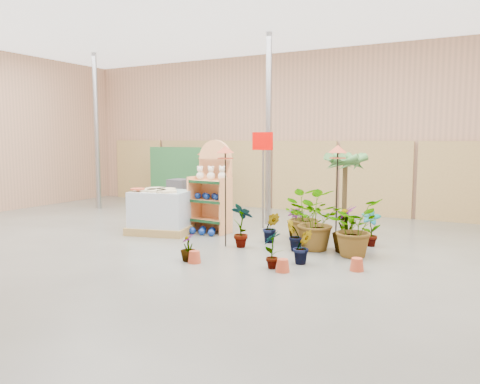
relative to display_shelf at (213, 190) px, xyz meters
The scene contains 25 objects.
room 1.92m from the display_shelf, 60.06° to the right, with size 15.20×12.10×4.70m.
display_shelf is the anchor object (origin of this frame).
teddy_bears 0.37m from the display_shelf, 77.43° to the right, with size 0.75×0.19×0.31m.
gazing_balls_shelf 0.17m from the display_shelf, 90.00° to the right, with size 0.75×0.25×0.14m.
gazing_balls_floor 0.94m from the display_shelf, 89.78° to the right, with size 0.63×0.39×0.15m.
pallet_stack 1.23m from the display_shelf, 144.19° to the right, with size 1.52×1.36×0.97m.
charcoal_planters 2.30m from the display_shelf, 146.82° to the left, with size 0.80×0.50×1.00m.
trellis_stock 4.35m from the display_shelf, 135.30° to the left, with size 2.00×0.30×1.80m, color #255D2E.
offer_sign 1.33m from the display_shelf, 45.99° to the left, with size 0.50×0.08×2.20m.
bird_table_front 1.74m from the display_shelf, 50.01° to the right, with size 0.34×0.34×1.93m.
bird_table_right 3.01m from the display_shelf, ahead, with size 0.34×0.34×1.94m.
bird_table_back 3.26m from the display_shelf, 126.41° to the left, with size 0.34×0.34×1.74m.
palm 2.91m from the display_shelf, 15.52° to the left, with size 0.70×0.70×1.86m.
potted_plant_0 1.75m from the display_shelf, 40.24° to the right, with size 0.45×0.31×0.86m, color #3C7435.
potted_plant_1 2.53m from the display_shelf, 21.80° to the right, with size 0.32×0.26×0.59m, color #3C7435.
potted_plant_2 2.62m from the display_shelf, 13.82° to the right, with size 0.98×0.85×1.09m, color #3C7435.
potted_plant_3 3.21m from the display_shelf, ahead, with size 0.48×0.48×0.86m, color #3C7435.
potted_plant_4 3.47m from the display_shelf, ahead, with size 0.38×0.26×0.72m, color #3C7435.
potted_plant_5 1.77m from the display_shelf, 15.39° to the right, with size 0.33×0.27×0.61m, color #3C7435.
potted_plant_6 2.09m from the display_shelf, ahead, with size 0.91×0.79×1.01m, color #3C7435.
potted_plant_7 2.67m from the display_shelf, 68.30° to the right, with size 0.26×0.26×0.46m, color #3C7435.
potted_plant_8 3.26m from the display_shelf, 41.87° to the right, with size 0.33×0.22×0.62m, color #3C7435.
potted_plant_9 3.25m from the display_shelf, 31.36° to the right, with size 0.32×0.26×0.58m, color #3C7435.
potted_plant_10 3.42m from the display_shelf, 12.63° to the right, with size 0.91×0.79×1.01m, color #3C7435.
potted_plant_11 1.95m from the display_shelf, ahead, with size 0.33×0.33×0.59m, color #3C7435.
Camera 1 is at (4.63, -6.64, 2.05)m, focal length 35.00 mm.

